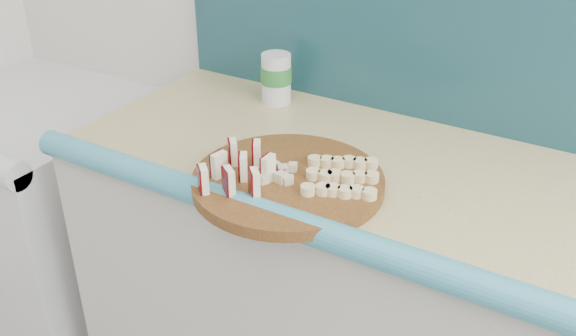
% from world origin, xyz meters
% --- Properties ---
extents(porcelain_fixture, '(0.70, 0.72, 0.84)m').
position_xyz_m(porcelain_fixture, '(-1.45, 1.50, 0.40)').
color(porcelain_fixture, silver).
rests_on(porcelain_fixture, ground).
extents(cutting_board, '(0.53, 0.53, 0.02)m').
position_xyz_m(cutting_board, '(-0.41, 1.31, 0.92)').
color(cutting_board, '#42260E').
rests_on(cutting_board, kitchen_counter).
extents(apple_wedges, '(0.14, 0.18, 0.05)m').
position_xyz_m(apple_wedges, '(-0.49, 1.25, 0.96)').
color(apple_wedges, '#FCF5C9').
rests_on(apple_wedges, cutting_board).
extents(apple_chunks, '(0.06, 0.06, 0.02)m').
position_xyz_m(apple_chunks, '(-0.43, 1.30, 0.94)').
color(apple_chunks, beige).
rests_on(apple_chunks, cutting_board).
extents(banana_slices, '(0.19, 0.19, 0.02)m').
position_xyz_m(banana_slices, '(-0.31, 1.36, 0.94)').
color(banana_slices, '#F4D895').
rests_on(banana_slices, cutting_board).
extents(canister, '(0.08, 0.08, 0.13)m').
position_xyz_m(canister, '(-0.67, 1.68, 0.98)').
color(canister, silver).
rests_on(canister, kitchen_counter).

